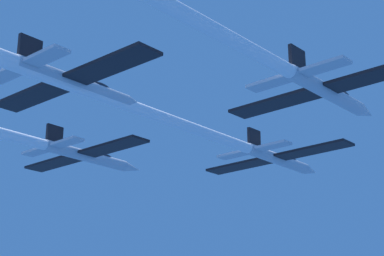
# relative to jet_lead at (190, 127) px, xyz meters

# --- Properties ---
(jet_lead) EXTENTS (19.98, 59.59, 3.31)m
(jet_lead) POSITION_rel_jet_lead_xyz_m (0.00, 0.00, 0.00)
(jet_lead) COLOR #B2BAC6
(jet_right_wing) EXTENTS (19.98, 50.65, 3.31)m
(jet_right_wing) POSITION_rel_jet_lead_xyz_m (15.55, -11.04, 0.34)
(jet_right_wing) COLOR #B2BAC6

